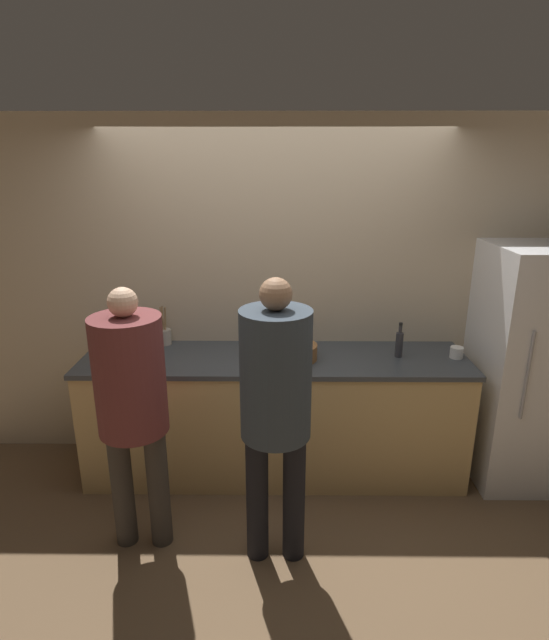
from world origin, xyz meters
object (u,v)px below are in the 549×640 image
person_center (276,398)px  utensil_crock (165,336)px  cup_white (456,352)px  person_left (132,396)px  refrigerator (533,366)px  bottle_dark (399,343)px  fruit_bowl (296,351)px

person_center → utensil_crock: bearing=126.9°
person_center → cup_white: (1.29, 0.88, -0.08)m
person_left → cup_white: size_ratio=17.88×
refrigerator → utensil_crock: refrigerator is taller
cup_white → bottle_dark: bearing=177.4°
person_center → cup_white: bearing=34.4°
refrigerator → person_left: size_ratio=1.06×
fruit_bowl → bottle_dark: size_ratio=1.18×
fruit_bowl → cup_white: 1.15m
refrigerator → cup_white: 0.57m
person_left → bottle_dark: (1.70, 0.79, 0.03)m
person_center → utensil_crock: (-0.86, 1.14, -0.05)m
refrigerator → person_left: 2.77m
bottle_dark → refrigerator: bearing=-1.7°
person_left → fruit_bowl: 1.21m
refrigerator → person_center: 2.05m
person_left → utensil_crock: bearing=92.1°
utensil_crock → bottle_dark: 1.75m
person_left → fruit_bowl: bearing=37.8°
cup_white → fruit_bowl: bearing=-178.4°
refrigerator → bottle_dark: (-0.97, 0.03, 0.16)m
person_center → cup_white: 1.56m
refrigerator → fruit_bowl: (-1.71, -0.02, 0.12)m
refrigerator → bottle_dark: size_ratio=6.77×
person_center → fruit_bowl: person_center is taller
person_left → utensil_crock: size_ratio=5.45×
person_left → person_center: 0.83m
person_left → bottle_dark: 1.87m
person_center → fruit_bowl: size_ratio=5.66×
fruit_bowl → bottle_dark: 0.74m
person_center → utensil_crock: person_center is taller
utensil_crock → person_center: bearing=-53.1°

